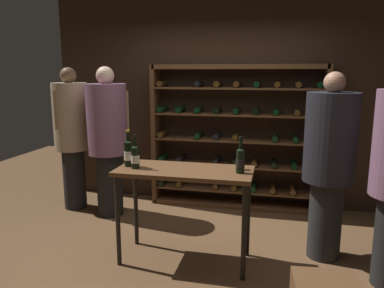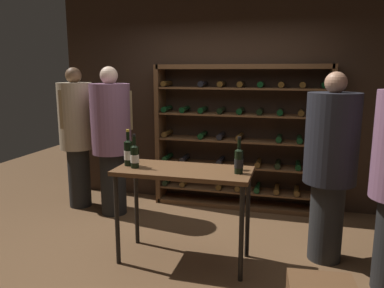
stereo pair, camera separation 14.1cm
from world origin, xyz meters
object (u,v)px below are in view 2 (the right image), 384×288
at_px(person_guest_blue_shirt, 330,160).
at_px(wine_rack, 240,138).
at_px(wine_glass_stemmed_right, 240,157).
at_px(wine_bottle_green_slim, 239,160).
at_px(tasting_table, 183,180).
at_px(wine_bottle_black_capsule, 128,152).
at_px(wine_bottle_amber_reserve, 135,156).
at_px(person_guest_khaki, 111,135).
at_px(person_guest_plum_blouse, 77,132).

bearing_deg(person_guest_blue_shirt, wine_rack, -91.35).
bearing_deg(wine_rack, wine_glass_stemmed_right, -82.29).
bearing_deg(wine_bottle_green_slim, person_guest_blue_shirt, 26.64).
xyz_separation_m(tasting_table, person_guest_blue_shirt, (1.34, 0.39, 0.19)).
bearing_deg(wine_rack, wine_bottle_black_capsule, -117.85).
bearing_deg(wine_rack, tasting_table, -100.74).
relative_size(wine_bottle_amber_reserve, wine_glass_stemmed_right, 1.94).
bearing_deg(wine_glass_stemmed_right, tasting_table, -168.29).
bearing_deg(person_guest_khaki, tasting_table, 68.18).
bearing_deg(tasting_table, wine_rack, 79.26).
bearing_deg(person_guest_khaki, wine_bottle_green_slim, 76.95).
distance_m(tasting_table, person_guest_blue_shirt, 1.41).
relative_size(tasting_table, person_guest_blue_shirt, 0.70).
relative_size(tasting_table, wine_bottle_black_capsule, 3.59).
bearing_deg(person_guest_khaki, person_guest_plum_blouse, -86.16).
bearing_deg(wine_glass_stemmed_right, wine_bottle_black_capsule, -173.88).
distance_m(person_guest_blue_shirt, wine_glass_stemmed_right, 0.87).
bearing_deg(wine_bottle_amber_reserve, wine_rack, 65.66).
distance_m(person_guest_plum_blouse, wine_bottle_green_slim, 2.59).
height_order(tasting_table, wine_bottle_amber_reserve, wine_bottle_amber_reserve).
bearing_deg(wine_glass_stemmed_right, wine_bottle_amber_reserve, -169.51).
relative_size(person_guest_blue_shirt, wine_bottle_amber_reserve, 5.62).
relative_size(wine_rack, wine_bottle_green_slim, 6.84).
xyz_separation_m(wine_bottle_black_capsule, wine_bottle_green_slim, (1.08, -0.01, -0.01)).
distance_m(wine_bottle_amber_reserve, wine_bottle_black_capsule, 0.12).
distance_m(wine_rack, tasting_table, 1.66).
bearing_deg(person_guest_plum_blouse, wine_bottle_amber_reserve, -57.18).
height_order(tasting_table, wine_glass_stemmed_right, wine_glass_stemmed_right).
bearing_deg(person_guest_khaki, person_guest_blue_shirt, 93.54).
bearing_deg(wine_bottle_black_capsule, wine_bottle_green_slim, -0.64).
xyz_separation_m(tasting_table, person_guest_khaki, (-1.24, 0.97, 0.22)).
bearing_deg(wine_bottle_green_slim, person_guest_khaki, 150.67).
distance_m(wine_bottle_black_capsule, wine_glass_stemmed_right, 1.08).
bearing_deg(tasting_table, person_guest_plum_blouse, 148.81).
height_order(person_guest_khaki, wine_glass_stemmed_right, person_guest_khaki).
height_order(person_guest_blue_shirt, wine_glass_stemmed_right, person_guest_blue_shirt).
xyz_separation_m(tasting_table, wine_bottle_green_slim, (0.53, -0.02, 0.23)).
relative_size(wine_bottle_amber_reserve, wine_bottle_black_capsule, 0.91).
relative_size(tasting_table, wine_glass_stemmed_right, 7.62).
xyz_separation_m(person_guest_khaki, person_guest_plum_blouse, (-0.58, 0.13, 0.00)).
relative_size(wine_bottle_green_slim, wine_glass_stemmed_right, 2.00).
xyz_separation_m(person_guest_plum_blouse, wine_bottle_green_slim, (2.34, -1.12, 0.01)).
bearing_deg(wine_bottle_green_slim, wine_glass_stemmed_right, 94.76).
relative_size(tasting_table, wine_bottle_amber_reserve, 3.93).
bearing_deg(wine_bottle_black_capsule, wine_bottle_amber_reserve, -34.80).
xyz_separation_m(wine_rack, wine_glass_stemmed_right, (0.21, -1.52, 0.09)).
height_order(wine_rack, tasting_table, wine_rack).
xyz_separation_m(wine_rack, wine_bottle_amber_reserve, (-0.77, -1.70, 0.08)).
bearing_deg(wine_glass_stemmed_right, person_guest_plum_blouse, 156.94).
relative_size(person_guest_khaki, wine_bottle_black_capsule, 5.30).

